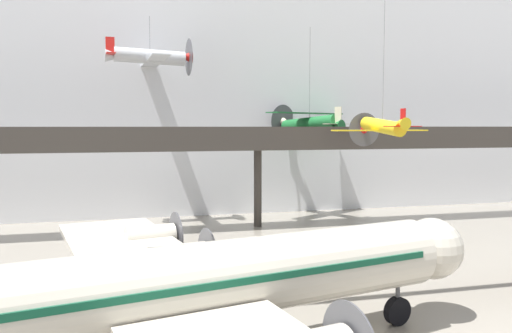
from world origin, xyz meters
The scene contains 6 objects.
hangar_back_wall centered at (0.00, 37.66, 11.88)m, with size 140.00×3.00×23.77m.
mezzanine_walkway centered at (0.00, 28.47, 7.34)m, with size 110.00×3.20×8.96m.
airliner_silver_main centered at (-10.15, 3.88, 3.24)m, with size 29.10×33.52×8.84m.
suspended_plane_silver_racer centered at (-9.18, 31.97, 15.09)m, with size 7.63×9.38×5.07m.
suspended_plane_yellow_lowwing centered at (7.85, 21.41, 8.97)m, with size 7.79×6.37×11.10m.
suspended_plane_green_biplane centered at (5.90, 32.39, 9.26)m, with size 9.14×8.17×10.67m.
Camera 1 is at (-10.88, -13.53, 9.02)m, focal length 35.00 mm.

